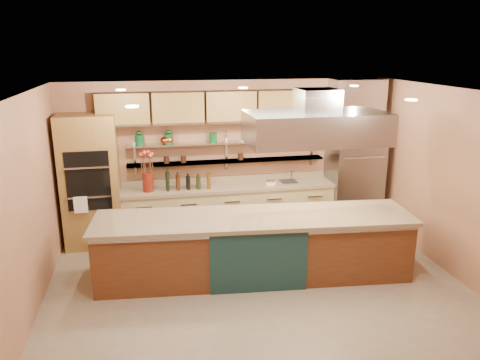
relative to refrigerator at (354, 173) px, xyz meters
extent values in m
cube|color=gray|center=(-2.35, -2.14, -1.06)|extent=(6.00, 5.00, 0.02)
cube|color=black|center=(-2.35, -2.14, 1.75)|extent=(6.00, 5.00, 0.02)
cube|color=#A66F4E|center=(-2.35, 0.36, 0.35)|extent=(6.00, 0.04, 2.80)
cube|color=#A66F4E|center=(-2.35, -4.64, 0.35)|extent=(6.00, 0.04, 2.80)
cube|color=#A66F4E|center=(-5.35, -2.14, 0.35)|extent=(0.04, 5.00, 2.80)
cube|color=#A66F4E|center=(0.65, -2.14, 0.35)|extent=(0.04, 5.00, 2.80)
cube|color=olive|center=(-4.80, 0.04, 0.10)|extent=(0.95, 0.64, 2.30)
cube|color=gray|center=(0.00, 0.00, 0.00)|extent=(0.95, 0.72, 2.10)
cube|color=tan|center=(-2.40, 0.06, -0.58)|extent=(3.84, 0.64, 0.93)
cube|color=#B3B5BA|center=(-2.40, 0.23, 0.30)|extent=(3.60, 0.26, 0.03)
cube|color=#B3B5BA|center=(-2.40, 0.23, 0.65)|extent=(3.60, 0.26, 0.03)
cube|color=olive|center=(-2.35, 0.18, 1.30)|extent=(4.60, 0.36, 0.55)
cube|color=#B3B5BA|center=(-1.43, -1.66, 1.20)|extent=(2.00, 1.00, 0.45)
cube|color=#FFE5A5|center=(-2.35, -1.94, 1.72)|extent=(4.00, 2.80, 0.02)
cube|color=brown|center=(-2.33, -1.66, -0.57)|extent=(4.67, 1.39, 0.96)
cylinder|color=maroon|center=(-3.84, 0.01, 0.05)|extent=(0.21, 0.21, 0.33)
cube|color=black|center=(-3.14, 0.01, 0.02)|extent=(0.87, 0.36, 0.27)
cube|color=white|center=(-1.64, 0.01, -0.07)|extent=(0.20, 0.17, 0.09)
cylinder|color=silver|center=(-1.21, 0.11, -0.01)|extent=(0.03, 0.03, 0.22)
ellipsoid|color=#B14C28|center=(-3.51, 0.23, 0.73)|extent=(0.20, 0.20, 0.14)
cylinder|color=#0F4620|center=(-2.66, 0.23, 0.75)|extent=(0.15, 0.15, 0.17)
camera|label=1|loc=(-3.81, -7.96, 2.32)|focal=35.00mm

